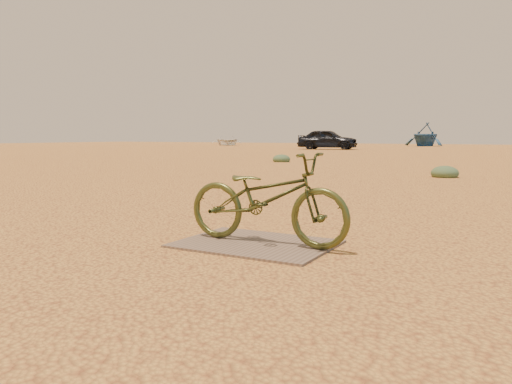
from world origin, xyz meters
The scene contains 8 objects.
ground centered at (0.00, 0.00, 0.00)m, with size 120.00×120.00×0.00m, color gold.
plywood_board centered at (-0.21, 0.19, 0.01)m, with size 1.43×1.06×0.02m, color brown.
bicycle centered at (-0.11, 0.21, 0.45)m, with size 0.57×1.65×0.87m, color #3F461E.
car centered at (-11.54, 31.63, 0.75)m, with size 1.78×4.43×1.51m, color black.
boat_near_left centered at (-26.74, 41.47, 0.49)m, with size 3.38×4.73×0.98m, color silver.
boat_far_left centered at (-7.27, 46.80, 1.16)m, with size 3.81×4.42×2.32m, color #2A537D.
kale_a centered at (0.14, 9.28, 0.00)m, with size 0.67×0.67×0.37m, color #4E6442.
kale_c centered at (-6.64, 13.81, 0.00)m, with size 0.69×0.69×0.38m, color #4E6442.
Camera 1 is at (2.06, -3.89, 1.04)m, focal length 35.00 mm.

